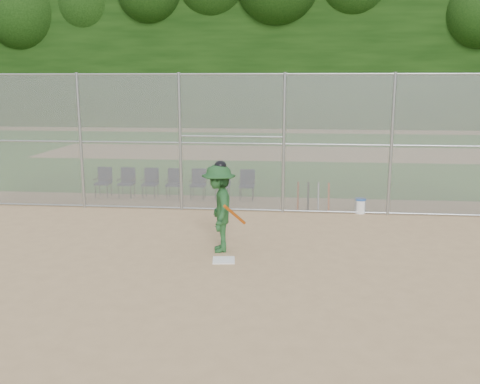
# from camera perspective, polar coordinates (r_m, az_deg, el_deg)

# --- Properties ---
(ground) EXTENTS (100.00, 100.00, 0.00)m
(ground) POSITION_cam_1_polar(r_m,az_deg,el_deg) (10.96, -1.34, -8.31)
(ground) COLOR tan
(ground) RESTS_ON ground
(grass_strip) EXTENTS (100.00, 100.00, 0.00)m
(grass_strip) POSITION_cam_1_polar(r_m,az_deg,el_deg) (28.49, 3.16, 4.19)
(grass_strip) COLOR #28601C
(grass_strip) RESTS_ON ground
(dirt_patch_far) EXTENTS (24.00, 24.00, 0.00)m
(dirt_patch_far) POSITION_cam_1_polar(r_m,az_deg,el_deg) (28.49, 3.16, 4.20)
(dirt_patch_far) COLOR tan
(dirt_patch_far) RESTS_ON ground
(backstop_fence) EXTENTS (16.09, 0.09, 4.00)m
(backstop_fence) POSITION_cam_1_polar(r_m,az_deg,el_deg) (15.36, 0.95, 5.44)
(backstop_fence) COLOR gray
(backstop_fence) RESTS_ON ground
(treeline) EXTENTS (81.00, 60.00, 11.00)m
(treeline) POSITION_cam_1_polar(r_m,az_deg,el_deg) (30.29, 3.47, 15.05)
(treeline) COLOR black
(treeline) RESTS_ON ground
(home_plate) EXTENTS (0.52, 0.52, 0.02)m
(home_plate) POSITION_cam_1_polar(r_m,az_deg,el_deg) (11.50, -1.75, -7.28)
(home_plate) COLOR white
(home_plate) RESTS_ON ground
(batter_at_plate) EXTENTS (1.10, 1.41, 2.06)m
(batter_at_plate) POSITION_cam_1_polar(r_m,az_deg,el_deg) (11.89, -2.27, -1.69)
(batter_at_plate) COLOR #1F4E24
(batter_at_plate) RESTS_ON ground
(water_cooler) EXTENTS (0.35, 0.35, 0.44)m
(water_cooler) POSITION_cam_1_polar(r_m,az_deg,el_deg) (15.85, 12.70, -1.43)
(water_cooler) COLOR white
(water_cooler) RESTS_ON ground
(spare_bats) EXTENTS (0.96, 0.34, 0.84)m
(spare_bats) POSITION_cam_1_polar(r_m,az_deg,el_deg) (15.91, 7.82, -0.49)
(spare_bats) COLOR #D84C14
(spare_bats) RESTS_ON ground
(chair_0) EXTENTS (0.54, 0.52, 0.96)m
(chair_0) POSITION_cam_1_polar(r_m,az_deg,el_deg) (18.17, -14.41, 0.99)
(chair_0) COLOR #0F1937
(chair_0) RESTS_ON ground
(chair_1) EXTENTS (0.54, 0.52, 0.96)m
(chair_1) POSITION_cam_1_polar(r_m,az_deg,el_deg) (17.91, -12.02, 0.95)
(chair_1) COLOR #0F1937
(chair_1) RESTS_ON ground
(chair_2) EXTENTS (0.54, 0.52, 0.96)m
(chair_2) POSITION_cam_1_polar(r_m,az_deg,el_deg) (17.68, -9.57, 0.91)
(chair_2) COLOR #0F1937
(chair_2) RESTS_ON ground
(chair_3) EXTENTS (0.54, 0.52, 0.96)m
(chair_3) POSITION_cam_1_polar(r_m,az_deg,el_deg) (17.49, -7.07, 0.87)
(chair_3) COLOR #0F1937
(chair_3) RESTS_ON ground
(chair_4) EXTENTS (0.54, 0.52, 0.96)m
(chair_4) POSITION_cam_1_polar(r_m,az_deg,el_deg) (17.33, -4.51, 0.82)
(chair_4) COLOR #0F1937
(chair_4) RESTS_ON ground
(chair_5) EXTENTS (0.54, 0.52, 0.96)m
(chair_5) POSITION_cam_1_polar(r_m,az_deg,el_deg) (17.21, -1.91, 0.77)
(chair_5) COLOR #0F1937
(chair_5) RESTS_ON ground
(chair_6) EXTENTS (0.54, 0.52, 0.96)m
(chair_6) POSITION_cam_1_polar(r_m,az_deg,el_deg) (17.12, 0.73, 0.72)
(chair_6) COLOR #0F1937
(chair_6) RESTS_ON ground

